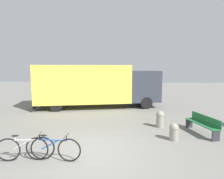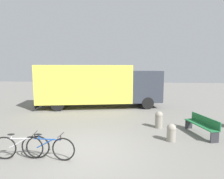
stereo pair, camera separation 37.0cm
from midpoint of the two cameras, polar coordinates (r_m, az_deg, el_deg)
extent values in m
plane|color=slate|center=(6.31, -6.51, -19.41)|extent=(60.00, 60.00, 0.00)
cube|color=#EAE04C|center=(12.62, -7.89, 1.89)|extent=(6.76, 3.45, 2.60)
cube|color=#333842|center=(13.16, 11.18, 1.18)|extent=(2.53, 2.55, 2.21)
cube|color=black|center=(13.38, -21.98, -4.70)|extent=(0.51, 2.13, 0.16)
cylinder|color=black|center=(14.24, 9.97, -2.86)|extent=(0.87, 0.43, 0.83)
cylinder|color=black|center=(12.40, 12.34, -4.36)|extent=(0.87, 0.43, 0.83)
cylinder|color=black|center=(13.94, -14.94, -3.20)|extent=(0.87, 0.43, 0.83)
cylinder|color=black|center=(12.05, -16.47, -4.80)|extent=(0.87, 0.43, 0.83)
cube|color=#1E6638|center=(8.43, 28.11, -10.12)|extent=(0.84, 1.76, 0.04)
cube|color=#1E6638|center=(8.50, 29.16, -8.89)|extent=(0.49, 1.66, 0.36)
cube|color=#2D2D33|center=(7.92, 31.69, -13.18)|extent=(0.34, 0.14, 0.43)
cube|color=#2D2D33|center=(9.11, 24.87, -10.21)|extent=(0.34, 0.14, 0.43)
torus|color=black|center=(6.46, -30.27, -16.18)|extent=(0.72, 0.16, 0.72)
torus|color=black|center=(6.09, -21.37, -17.10)|extent=(0.72, 0.16, 0.72)
cylinder|color=silver|center=(6.15, -26.11, -14.19)|extent=(0.85, 0.17, 0.04)
cylinder|color=silver|center=(6.23, -26.70, -15.30)|extent=(0.57, 0.13, 0.34)
cylinder|color=silver|center=(6.24, -28.55, -13.45)|extent=(0.03, 0.03, 0.12)
ellipsoid|color=black|center=(6.22, -28.60, -12.76)|extent=(0.23, 0.12, 0.05)
cylinder|color=black|center=(5.98, -22.24, -13.83)|extent=(0.03, 0.03, 0.15)
cylinder|color=black|center=(5.95, -22.27, -13.14)|extent=(0.10, 0.44, 0.02)
torus|color=black|center=(6.13, -22.92, -17.02)|extent=(0.73, 0.06, 0.72)
torus|color=black|center=(5.72, -13.68, -18.44)|extent=(0.73, 0.06, 0.72)
cylinder|color=#1E4C9E|center=(5.80, -18.59, -15.15)|extent=(0.86, 0.06, 0.04)
cylinder|color=#1E4C9E|center=(5.88, -19.23, -16.29)|extent=(0.57, 0.05, 0.34)
cylinder|color=#1E4C9E|center=(5.90, -21.11, -14.26)|extent=(0.03, 0.03, 0.12)
ellipsoid|color=black|center=(5.87, -21.15, -13.53)|extent=(0.22, 0.10, 0.05)
cylinder|color=black|center=(5.60, -14.54, -14.95)|extent=(0.03, 0.03, 0.15)
cylinder|color=black|center=(5.58, -14.56, -14.22)|extent=(0.04, 0.44, 0.02)
cylinder|color=gray|center=(7.38, 20.16, -13.67)|extent=(0.33, 0.33, 0.51)
sphere|color=gray|center=(7.30, 20.25, -11.80)|extent=(0.35, 0.35, 0.35)
cylinder|color=gray|center=(8.72, 16.22, -9.98)|extent=(0.35, 0.35, 0.61)
sphere|color=gray|center=(8.64, 16.29, -8.04)|extent=(0.36, 0.36, 0.36)
camera|label=1|loc=(0.19, -88.95, 0.13)|focal=28.00mm
camera|label=2|loc=(0.19, 91.05, -0.13)|focal=28.00mm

